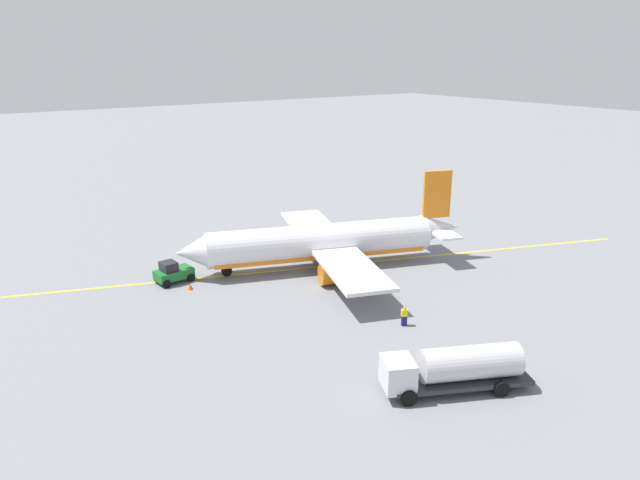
{
  "coord_description": "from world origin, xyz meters",
  "views": [
    {
      "loc": [
        32.95,
        47.99,
        21.81
      ],
      "look_at": [
        0.0,
        0.0,
        3.0
      ],
      "focal_mm": 32.67,
      "sensor_mm": 36.0,
      "label": 1
    }
  ],
  "objects_px": {
    "fuel_tanker": "(455,367)",
    "pushback_tug": "(173,272)",
    "safety_cone_nose": "(190,287)",
    "refueling_worker": "(404,316)",
    "airplane": "(324,243)"
  },
  "relations": [
    {
      "from": "fuel_tanker",
      "to": "pushback_tug",
      "type": "distance_m",
      "value": 30.67
    },
    {
      "from": "pushback_tug",
      "to": "refueling_worker",
      "type": "relative_size",
      "value": 2.21
    },
    {
      "from": "airplane",
      "to": "pushback_tug",
      "type": "bearing_deg",
      "value": -18.04
    },
    {
      "from": "safety_cone_nose",
      "to": "fuel_tanker",
      "type": "bearing_deg",
      "value": 106.43
    },
    {
      "from": "pushback_tug",
      "to": "refueling_worker",
      "type": "xyz_separation_m",
      "value": [
        -12.38,
        20.23,
        -0.19
      ]
    },
    {
      "from": "pushback_tug",
      "to": "safety_cone_nose",
      "type": "bearing_deg",
      "value": 102.51
    },
    {
      "from": "fuel_tanker",
      "to": "refueling_worker",
      "type": "relative_size",
      "value": 6.01
    },
    {
      "from": "refueling_worker",
      "to": "fuel_tanker",
      "type": "bearing_deg",
      "value": 67.1
    },
    {
      "from": "pushback_tug",
      "to": "safety_cone_nose",
      "type": "xyz_separation_m",
      "value": [
        -0.62,
        2.8,
        -0.7
      ]
    },
    {
      "from": "fuel_tanker",
      "to": "pushback_tug",
      "type": "relative_size",
      "value": 2.72
    },
    {
      "from": "fuel_tanker",
      "to": "pushback_tug",
      "type": "xyz_separation_m",
      "value": [
        8.48,
        -29.46,
        -0.71
      ]
    },
    {
      "from": "pushback_tug",
      "to": "safety_cone_nose",
      "type": "height_order",
      "value": "pushback_tug"
    },
    {
      "from": "refueling_worker",
      "to": "safety_cone_nose",
      "type": "xyz_separation_m",
      "value": [
        11.76,
        -17.43,
        -0.52
      ]
    },
    {
      "from": "refueling_worker",
      "to": "safety_cone_nose",
      "type": "relative_size",
      "value": 2.81
    },
    {
      "from": "fuel_tanker",
      "to": "refueling_worker",
      "type": "bearing_deg",
      "value": -112.9
    }
  ]
}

